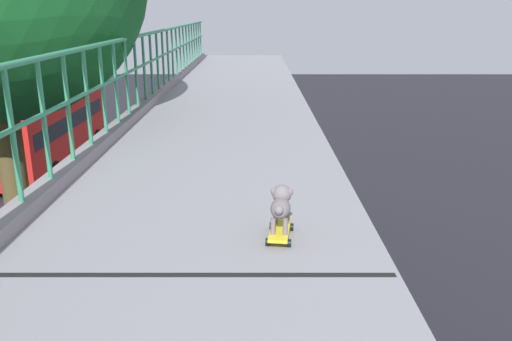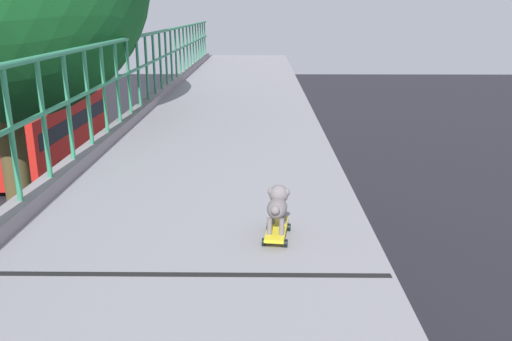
% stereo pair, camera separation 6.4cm
% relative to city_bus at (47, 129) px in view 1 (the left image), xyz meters
% --- Properties ---
extents(city_bus, '(2.49, 10.02, 3.10)m').
position_rel_city_bus_xyz_m(city_bus, '(0.00, 0.00, 0.00)').
color(city_bus, red).
rests_on(city_bus, ground).
extents(toy_skateboard, '(0.22, 0.46, 0.08)m').
position_rel_city_bus_xyz_m(toy_skateboard, '(10.04, -21.10, 3.94)').
color(toy_skateboard, gold).
rests_on(toy_skateboard, overpass_deck).
extents(small_dog, '(0.19, 0.39, 0.30)m').
position_rel_city_bus_xyz_m(small_dog, '(10.05, -21.08, 4.13)').
color(small_dog, slate).
rests_on(small_dog, toy_skateboard).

